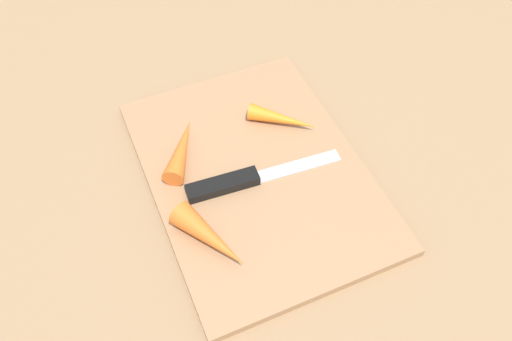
% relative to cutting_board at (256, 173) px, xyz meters
% --- Properties ---
extents(ground_plane, '(1.40, 1.40, 0.00)m').
position_rel_cutting_board_xyz_m(ground_plane, '(0.00, 0.00, -0.01)').
color(ground_plane, '#8C6D4C').
extents(cutting_board, '(0.36, 0.26, 0.01)m').
position_rel_cutting_board_xyz_m(cutting_board, '(0.00, 0.00, 0.00)').
color(cutting_board, '#99704C').
rests_on(cutting_board, ground_plane).
extents(knife, '(0.03, 0.20, 0.01)m').
position_rel_cutting_board_xyz_m(knife, '(0.01, -0.03, 0.01)').
color(knife, '#B7B7BC').
rests_on(knife, cutting_board).
extents(carrot_longest, '(0.10, 0.07, 0.03)m').
position_rel_cutting_board_xyz_m(carrot_longest, '(0.08, -0.09, 0.02)').
color(carrot_longest, orange).
rests_on(carrot_longest, cutting_board).
extents(carrot_medium, '(0.10, 0.07, 0.03)m').
position_rel_cutting_board_xyz_m(carrot_medium, '(-0.06, -0.08, 0.02)').
color(carrot_medium, orange).
rests_on(carrot_medium, cutting_board).
extents(carrot_shortest, '(0.08, 0.08, 0.02)m').
position_rel_cutting_board_xyz_m(carrot_shortest, '(-0.06, 0.06, 0.02)').
color(carrot_shortest, orange).
rests_on(carrot_shortest, cutting_board).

